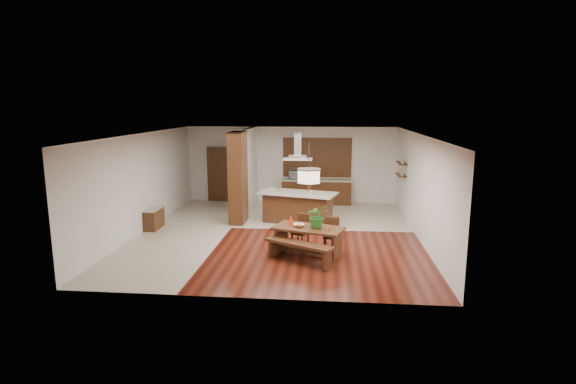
# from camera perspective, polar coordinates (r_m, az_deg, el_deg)

# --- Properties ---
(room_shell) EXTENTS (9.00, 9.04, 2.92)m
(room_shell) POSITION_cam_1_polar(r_m,az_deg,el_deg) (12.78, -1.34, 3.60)
(room_shell) COLOR #3A120A
(room_shell) RESTS_ON ground
(tile_hallway) EXTENTS (2.50, 9.00, 0.01)m
(tile_hallway) POSITION_cam_1_polar(r_m,az_deg,el_deg) (13.78, -12.78, -4.87)
(tile_hallway) COLOR beige
(tile_hallway) RESTS_ON ground
(tile_kitchen) EXTENTS (5.50, 4.00, 0.01)m
(tile_kitchen) POSITION_cam_1_polar(r_m,az_deg,el_deg) (15.53, 4.35, -2.83)
(tile_kitchen) COLOR beige
(tile_kitchen) RESTS_ON ground
(soffit_band) EXTENTS (8.00, 9.00, 0.02)m
(soffit_band) POSITION_cam_1_polar(r_m,az_deg,el_deg) (12.70, -1.36, 7.29)
(soffit_band) COLOR #3B230E
(soffit_band) RESTS_ON room_shell
(partition_pier) EXTENTS (0.45, 1.00, 2.90)m
(partition_pier) POSITION_cam_1_polar(r_m,az_deg,el_deg) (14.26, -6.37, 1.82)
(partition_pier) COLOR #331C0E
(partition_pier) RESTS_ON ground
(partition_stub) EXTENTS (0.18, 2.40, 2.90)m
(partition_stub) POSITION_cam_1_polar(r_m,az_deg,el_deg) (16.30, -4.89, 2.98)
(partition_stub) COLOR silver
(partition_stub) RESTS_ON ground
(hallway_console) EXTENTS (0.37, 0.88, 0.63)m
(hallway_console) POSITION_cam_1_polar(r_m,az_deg,el_deg) (14.24, -16.65, -3.25)
(hallway_console) COLOR #331C0E
(hallway_console) RESTS_ON ground
(hallway_doorway) EXTENTS (1.10, 0.20, 2.10)m
(hallway_doorway) POSITION_cam_1_polar(r_m,az_deg,el_deg) (17.69, -8.39, 2.22)
(hallway_doorway) COLOR #331C0E
(hallway_doorway) RESTS_ON ground
(rear_counter) EXTENTS (2.60, 0.62, 0.95)m
(rear_counter) POSITION_cam_1_polar(r_m,az_deg,el_deg) (17.10, 3.64, 0.07)
(rear_counter) COLOR #331C0E
(rear_counter) RESTS_ON ground
(kitchen_window) EXTENTS (2.60, 0.08, 1.50)m
(kitchen_window) POSITION_cam_1_polar(r_m,az_deg,el_deg) (17.16, 3.72, 4.41)
(kitchen_window) COLOR #A56831
(kitchen_window) RESTS_ON room_shell
(shelf_lower) EXTENTS (0.26, 0.90, 0.04)m
(shelf_lower) POSITION_cam_1_polar(r_m,az_deg,el_deg) (15.54, 14.14, 2.12)
(shelf_lower) COLOR #331C0E
(shelf_lower) RESTS_ON room_shell
(shelf_upper) EXTENTS (0.26, 0.90, 0.04)m
(shelf_upper) POSITION_cam_1_polar(r_m,az_deg,el_deg) (15.49, 14.21, 3.58)
(shelf_upper) COLOR #331C0E
(shelf_upper) RESTS_ON room_shell
(dining_table) EXTENTS (1.89, 1.34, 0.71)m
(dining_table) POSITION_cam_1_polar(r_m,az_deg,el_deg) (11.26, 2.60, -5.41)
(dining_table) COLOR #331C0E
(dining_table) RESTS_ON ground
(dining_bench) EXTENTS (1.72, 1.18, 0.49)m
(dining_bench) POSITION_cam_1_polar(r_m,az_deg,el_deg) (10.79, 1.41, -7.68)
(dining_bench) COLOR #331C0E
(dining_bench) RESTS_ON ground
(dining_chair_left) EXTENTS (0.52, 0.52, 0.87)m
(dining_chair_left) POSITION_cam_1_polar(r_m,az_deg,el_deg) (11.90, 1.56, -4.95)
(dining_chair_left) COLOR #331C0E
(dining_chair_left) RESTS_ON ground
(dining_chair_right) EXTENTS (0.42, 0.42, 0.86)m
(dining_chair_right) POSITION_cam_1_polar(r_m,az_deg,el_deg) (11.63, 5.50, -5.42)
(dining_chair_right) COLOR #331C0E
(dining_chair_right) RESTS_ON ground
(pendant_lantern) EXTENTS (0.64, 0.64, 1.31)m
(pendant_lantern) POSITION_cam_1_polar(r_m,az_deg,el_deg) (10.90, 2.68, 3.30)
(pendant_lantern) COLOR beige
(pendant_lantern) RESTS_ON room_shell
(foliage_plant) EXTENTS (0.63, 0.57, 0.60)m
(foliage_plant) POSITION_cam_1_polar(r_m,az_deg,el_deg) (11.11, 3.76, -3.04)
(foliage_plant) COLOR #266B23
(foliage_plant) RESTS_ON dining_table
(fruit_bowl) EXTENTS (0.29, 0.29, 0.07)m
(fruit_bowl) POSITION_cam_1_polar(r_m,az_deg,el_deg) (11.26, 1.36, -4.23)
(fruit_bowl) COLOR beige
(fruit_bowl) RESTS_ON dining_table
(napkin_cone) EXTENTS (0.19, 0.19, 0.25)m
(napkin_cone) POSITION_cam_1_polar(r_m,az_deg,el_deg) (11.43, 0.36, -3.53)
(napkin_cone) COLOR #BB2B0D
(napkin_cone) RESTS_ON dining_table
(gold_ornament) EXTENTS (0.07, 0.07, 0.09)m
(gold_ornament) POSITION_cam_1_polar(r_m,az_deg,el_deg) (10.92, 5.25, -4.69)
(gold_ornament) COLOR gold
(gold_ornament) RESTS_ON dining_table
(kitchen_island) EXTENTS (2.61, 1.66, 1.00)m
(kitchen_island) POSITION_cam_1_polar(r_m,az_deg,el_deg) (14.29, 1.23, -1.92)
(kitchen_island) COLOR #331C0E
(kitchen_island) RESTS_ON ground
(range_hood) EXTENTS (0.90, 0.55, 0.87)m
(range_hood) POSITION_cam_1_polar(r_m,az_deg,el_deg) (13.99, 1.27, 5.90)
(range_hood) COLOR silver
(range_hood) RESTS_ON room_shell
(island_cup) EXTENTS (0.11, 0.11, 0.09)m
(island_cup) POSITION_cam_1_polar(r_m,az_deg,el_deg) (14.07, 2.85, 0.07)
(island_cup) COLOR silver
(island_cup) RESTS_ON kitchen_island
(microwave) EXTENTS (0.67, 0.52, 0.33)m
(microwave) POSITION_cam_1_polar(r_m,az_deg,el_deg) (17.05, 1.12, 2.24)
(microwave) COLOR silver
(microwave) RESTS_ON rear_counter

